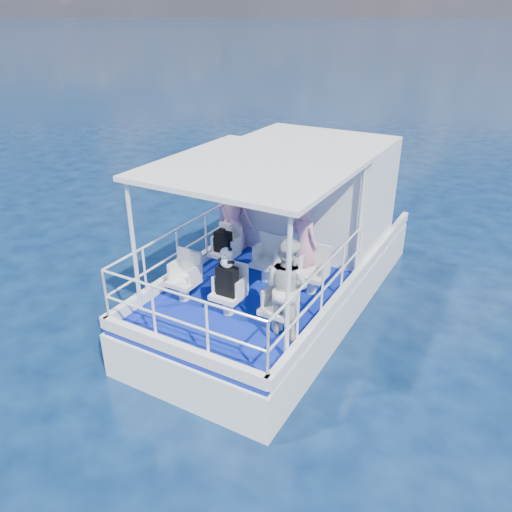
{
  "coord_description": "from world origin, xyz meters",
  "views": [
    {
      "loc": [
        3.82,
        -6.92,
        5.32
      ],
      "look_at": [
        0.12,
        -0.4,
        1.68
      ],
      "focal_mm": 35.0,
      "sensor_mm": 36.0,
      "label": 1
    }
  ],
  "objects_px": {
    "passenger_port_fwd": "(233,211)",
    "panda": "(226,257)",
    "backpack_center": "(227,281)",
    "passenger_stbd_aft": "(287,287)"
  },
  "relations": [
    {
      "from": "passenger_port_fwd",
      "to": "panda",
      "type": "relative_size",
      "value": 4.64
    },
    {
      "from": "backpack_center",
      "to": "passenger_stbd_aft",
      "type": "bearing_deg",
      "value": 2.16
    },
    {
      "from": "backpack_center",
      "to": "panda",
      "type": "bearing_deg",
      "value": -173.85
    },
    {
      "from": "backpack_center",
      "to": "panda",
      "type": "xyz_separation_m",
      "value": [
        -0.0,
        -0.0,
        0.42
      ]
    },
    {
      "from": "passenger_port_fwd",
      "to": "passenger_stbd_aft",
      "type": "distance_m",
      "value": 3.16
    },
    {
      "from": "passenger_port_fwd",
      "to": "backpack_center",
      "type": "xyz_separation_m",
      "value": [
        1.27,
        -2.21,
        -0.2
      ]
    },
    {
      "from": "backpack_center",
      "to": "panda",
      "type": "height_order",
      "value": "panda"
    },
    {
      "from": "passenger_stbd_aft",
      "to": "backpack_center",
      "type": "relative_size",
      "value": 3.22
    },
    {
      "from": "passenger_stbd_aft",
      "to": "backpack_center",
      "type": "distance_m",
      "value": 1.03
    },
    {
      "from": "passenger_port_fwd",
      "to": "backpack_center",
      "type": "relative_size",
      "value": 3.4
    }
  ]
}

